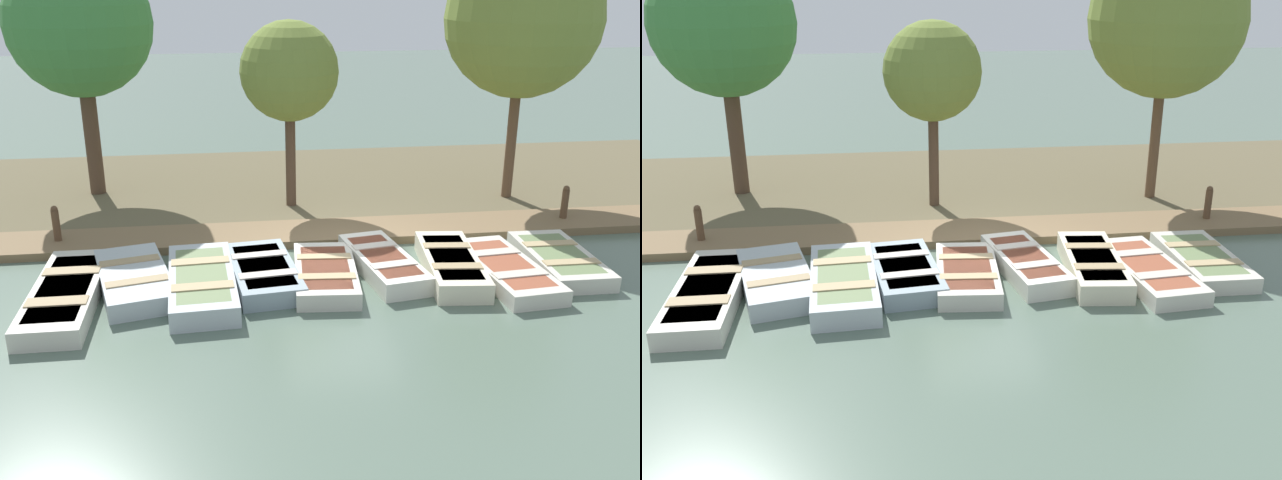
% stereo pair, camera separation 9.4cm
% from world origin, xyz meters
% --- Properties ---
extents(ground_plane, '(80.00, 80.00, 0.00)m').
position_xyz_m(ground_plane, '(0.00, 0.00, 0.00)').
color(ground_plane, '#566B5B').
extents(shore_bank, '(8.00, 24.00, 0.13)m').
position_xyz_m(shore_bank, '(-5.00, 0.00, 0.06)').
color(shore_bank, brown).
rests_on(shore_bank, ground_plane).
extents(dock_walkway, '(1.45, 17.98, 0.18)m').
position_xyz_m(dock_walkway, '(-1.18, 0.00, 0.09)').
color(dock_walkway, brown).
rests_on(dock_walkway, ground_plane).
extents(rowboat_0, '(3.57, 1.14, 0.38)m').
position_xyz_m(rowboat_0, '(1.70, -5.37, 0.19)').
color(rowboat_0, beige).
rests_on(rowboat_0, ground_plane).
extents(rowboat_1, '(3.00, 1.86, 0.39)m').
position_xyz_m(rowboat_1, '(1.18, -4.21, 0.19)').
color(rowboat_1, '#B2BCC1').
rests_on(rowboat_1, ground_plane).
extents(rowboat_2, '(3.23, 1.40, 0.42)m').
position_xyz_m(rowboat_2, '(1.54, -2.92, 0.21)').
color(rowboat_2, '#B2BCC1').
rests_on(rowboat_2, ground_plane).
extents(rowboat_3, '(2.76, 1.49, 0.38)m').
position_xyz_m(rowboat_3, '(1.16, -1.74, 0.19)').
color(rowboat_3, '#8C9EA8').
rests_on(rowboat_3, ground_plane).
extents(rowboat_4, '(2.69, 1.38, 0.36)m').
position_xyz_m(rowboat_4, '(1.37, -0.55, 0.18)').
color(rowboat_4, beige).
rests_on(rowboat_4, ground_plane).
extents(rowboat_5, '(2.87, 1.44, 0.40)m').
position_xyz_m(rowboat_5, '(1.03, 0.68, 0.20)').
color(rowboat_5, silver).
rests_on(rowboat_5, ground_plane).
extents(rowboat_6, '(2.96, 1.32, 0.42)m').
position_xyz_m(rowboat_6, '(1.31, 2.00, 0.21)').
color(rowboat_6, beige).
rests_on(rowboat_6, ground_plane).
extents(rowboat_7, '(3.06, 1.41, 0.34)m').
position_xyz_m(rowboat_7, '(1.62, 3.02, 0.17)').
color(rowboat_7, beige).
rests_on(rowboat_7, ground_plane).
extents(rowboat_8, '(2.70, 1.25, 0.34)m').
position_xyz_m(rowboat_8, '(1.26, 4.31, 0.17)').
color(rowboat_8, beige).
rests_on(rowboat_8, ground_plane).
extents(mooring_post_near, '(0.16, 0.16, 0.97)m').
position_xyz_m(mooring_post_near, '(-1.21, -6.10, 0.49)').
color(mooring_post_near, brown).
rests_on(mooring_post_near, ground_plane).
extents(mooring_post_far, '(0.16, 0.16, 0.97)m').
position_xyz_m(mooring_post_far, '(-1.21, 5.55, 0.49)').
color(mooring_post_far, brown).
rests_on(mooring_post_far, ground_plane).
extents(park_tree_far_left, '(3.61, 3.61, 6.29)m').
position_xyz_m(park_tree_far_left, '(-4.95, -5.82, 4.45)').
color(park_tree_far_left, '#4C3828').
rests_on(park_tree_far_left, ground_plane).
extents(park_tree_left, '(2.38, 2.38, 4.66)m').
position_xyz_m(park_tree_left, '(-3.22, -0.78, 3.44)').
color(park_tree_left, '#4C3828').
rests_on(park_tree_left, ground_plane).
extents(park_tree_center, '(3.80, 3.80, 6.51)m').
position_xyz_m(park_tree_center, '(-3.21, 4.91, 4.60)').
color(park_tree_center, brown).
rests_on(park_tree_center, ground_plane).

